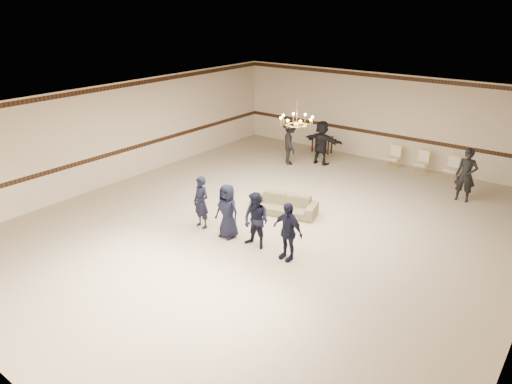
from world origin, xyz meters
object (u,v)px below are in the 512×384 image
boy_a (201,202)px  banquet_chair_mid (421,163)px  settee (284,205)px  console_table (322,144)px  boy_c (256,221)px  adult_mid (322,143)px  banquet_chair_right (452,169)px  chandelier (297,113)px  boy_d (287,231)px  adult_right (466,175)px  banquet_chair_left (393,158)px  adult_left (290,143)px  boy_b (227,211)px

boy_a → banquet_chair_mid: size_ratio=1.67×
settee → boy_a: bearing=-137.0°
console_table → boy_a: bearing=-86.5°
boy_c → adult_mid: adult_mid is taller
adult_mid → boy_a: bearing=91.6°
banquet_chair_right → console_table: (-5.00, 0.20, -0.09)m
chandelier → boy_d: (1.23, -2.18, -2.17)m
adult_right → console_table: bearing=161.4°
adult_mid → banquet_chair_left: adult_mid is taller
adult_left → banquet_chair_right: (5.23, 1.75, -0.39)m
boy_d → banquet_chair_left: (-0.48, 7.47, -0.28)m
chandelier → banquet_chair_left: bearing=82.0°
settee → banquet_chair_left: (0.97, 5.46, 0.15)m
chandelier → boy_b: size_ratio=0.67×
boy_c → adult_left: (-2.81, 5.72, 0.10)m
banquet_chair_left → banquet_chair_right: same height
banquet_chair_mid → adult_right: bearing=-36.3°
boy_d → banquet_chair_mid: bearing=92.0°
settee → banquet_chair_mid: banquet_chair_mid is taller
boy_b → adult_left: adult_left is taller
boy_d → adult_left: 6.82m
settee → adult_mid: 4.64m
boy_b → adult_right: adult_right is taller
settee → adult_right: (3.74, 4.01, 0.54)m
adult_right → settee: bearing=-135.7°
boy_b → banquet_chair_left: size_ratio=1.67×
banquet_chair_right → console_table: bearing=-179.1°
boy_a → banquet_chair_left: (2.22, 7.47, -0.28)m
banquet_chair_mid → console_table: banquet_chair_mid is taller
boy_b → banquet_chair_left: bearing=81.0°
boy_a → banquet_chair_right: 8.58m
banquet_chair_mid → banquet_chair_right: 1.00m
boy_d → adult_left: size_ratio=0.87×
boy_d → adult_mid: bearing=119.6°
boy_a → banquet_chair_mid: (3.22, 7.47, -0.28)m
boy_a → adult_left: (-1.01, 5.72, 0.10)m
adult_mid → adult_right: size_ratio=1.00×
adult_left → settee: bearing=166.9°
settee → banquet_chair_mid: (1.97, 5.46, 0.15)m
boy_d → console_table: 8.43m
boy_d → adult_mid: size_ratio=0.87×
boy_c → boy_b: bearing=-179.2°
adult_mid → banquet_chair_mid: bearing=-161.8°
boy_a → adult_left: size_ratio=0.87×
chandelier → banquet_chair_left: (0.75, 5.29, -2.45)m
settee → banquet_chair_right: size_ratio=2.18×
boy_b → banquet_chair_mid: size_ratio=1.67×
boy_a → boy_d: size_ratio=1.00×
boy_d → banquet_chair_mid: (0.52, 7.47, -0.28)m
adult_right → banquet_chair_right: (-0.77, 1.45, -0.39)m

